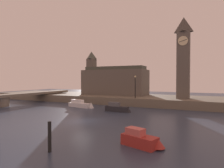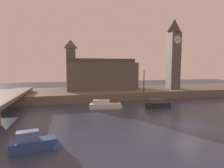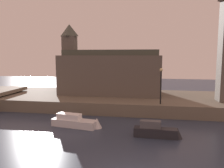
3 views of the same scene
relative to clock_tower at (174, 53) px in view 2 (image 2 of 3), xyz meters
name	(u,v)px [view 2 (image 2 of 3)]	position (x,y,z in m)	size (l,w,h in m)	color
ground_plane	(186,125)	(-9.72, -18.04, -9.09)	(120.00, 120.00, 0.00)	#2D384C
far_embankment	(127,92)	(-9.72, 1.96, -8.34)	(70.00, 12.00, 1.50)	#6B6051
clock_tower	(174,53)	(0.00, 0.00, 0.00)	(2.41, 2.45, 14.71)	#5B544C
parliament_hall	(100,74)	(-15.45, 3.37, -4.41)	(14.52, 6.36, 10.21)	#5B544C
streetlamp	(144,78)	(-8.10, -3.09, -5.01)	(0.36, 0.36, 4.16)	black
boat_barge_dark	(159,104)	(-8.54, -10.00, -8.55)	(4.20, 1.08, 1.47)	#232328
boat_tour_blue	(37,143)	(-24.41, -20.33, -8.56)	(3.92, 1.69, 1.48)	#2D4C93
boat_ferry_white	(108,105)	(-16.30, -8.39, -8.60)	(5.36, 2.05, 1.50)	silver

